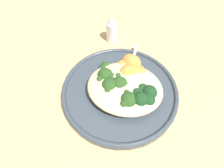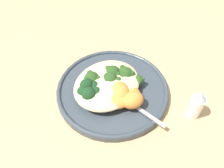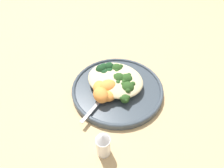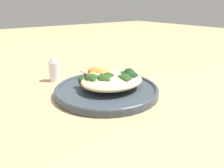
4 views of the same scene
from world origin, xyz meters
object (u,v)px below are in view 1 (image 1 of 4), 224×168
(broccoli_stalk_4, at_px, (122,83))
(sweet_potato_chunk_3, at_px, (131,62))
(broccoli_stalk_2, at_px, (115,81))
(broccoli_stalk_6, at_px, (129,98))
(spoon, at_px, (131,66))
(broccoli_stalk_0, at_px, (115,72))
(broccoli_stalk_1, at_px, (108,77))
(sweet_potato_chunk_1, at_px, (136,74))
(broccoli_stalk_3, at_px, (112,86))
(kale_tuft, at_px, (143,96))
(quinoa_mound, at_px, (124,88))
(sweet_potato_chunk_0, at_px, (125,66))
(broccoli_stalk_7, at_px, (131,96))
(sweet_potato_chunk_2, at_px, (128,73))
(salt_shaker, at_px, (112,30))
(broccoli_stalk_5, at_px, (127,91))
(plate, at_px, (120,90))

(broccoli_stalk_4, distance_m, sweet_potato_chunk_3, 0.07)
(broccoli_stalk_2, distance_m, broccoli_stalk_6, 0.06)
(broccoli_stalk_6, height_order, sweet_potato_chunk_3, broccoli_stalk_6)
(spoon, bearing_deg, broccoli_stalk_0, 136.87)
(broccoli_stalk_1, distance_m, sweet_potato_chunk_3, 0.08)
(sweet_potato_chunk_1, bearing_deg, broccoli_stalk_4, 56.21)
(broccoli_stalk_3, xyz_separation_m, spoon, (-0.03, -0.09, -0.02))
(sweet_potato_chunk_1, xyz_separation_m, kale_tuft, (-0.03, 0.07, 0.01))
(quinoa_mound, xyz_separation_m, sweet_potato_chunk_3, (-0.00, -0.08, 0.00))
(sweet_potato_chunk_1, height_order, kale_tuft, kale_tuft)
(quinoa_mound, bearing_deg, sweet_potato_chunk_0, -79.10)
(broccoli_stalk_0, height_order, sweet_potato_chunk_0, sweet_potato_chunk_0)
(broccoli_stalk_7, bearing_deg, broccoli_stalk_2, -127.00)
(sweet_potato_chunk_2, bearing_deg, spoon, -93.40)
(broccoli_stalk_6, bearing_deg, sweet_potato_chunk_1, 178.34)
(sweet_potato_chunk_1, bearing_deg, sweet_potato_chunk_3, -59.79)
(broccoli_stalk_3, relative_size, kale_tuft, 1.24)
(broccoli_stalk_4, relative_size, spoon, 0.55)
(sweet_potato_chunk_1, distance_m, salt_shaker, 0.19)
(sweet_potato_chunk_3, bearing_deg, sweet_potato_chunk_0, 38.74)
(broccoli_stalk_0, relative_size, kale_tuft, 1.86)
(broccoli_stalk_4, height_order, salt_shaker, salt_shaker)
(broccoli_stalk_1, bearing_deg, broccoli_stalk_5, 142.69)
(broccoli_stalk_4, xyz_separation_m, salt_shaker, (0.08, -0.20, -0.00))
(broccoli_stalk_2, xyz_separation_m, spoon, (-0.03, -0.07, -0.01))
(spoon, distance_m, salt_shaker, 0.15)
(broccoli_stalk_2, distance_m, sweet_potato_chunk_2, 0.04)
(broccoli_stalk_0, relative_size, broccoli_stalk_4, 1.71)
(broccoli_stalk_4, bearing_deg, broccoli_stalk_7, 94.08)
(broccoli_stalk_7, height_order, sweet_potato_chunk_3, sweet_potato_chunk_3)
(broccoli_stalk_0, xyz_separation_m, sweet_potato_chunk_0, (-0.02, -0.02, 0.00))
(broccoli_stalk_6, height_order, sweet_potato_chunk_1, broccoli_stalk_6)
(plate, height_order, broccoli_stalk_5, broccoli_stalk_5)
(broccoli_stalk_3, height_order, sweet_potato_chunk_1, broccoli_stalk_3)
(plate, bearing_deg, quinoa_mound, 143.48)
(broccoli_stalk_3, relative_size, sweet_potato_chunk_0, 1.66)
(broccoli_stalk_6, relative_size, kale_tuft, 1.52)
(broccoli_stalk_5, distance_m, sweet_potato_chunk_2, 0.05)
(broccoli_stalk_1, bearing_deg, sweet_potato_chunk_1, -166.74)
(plate, xyz_separation_m, broccoli_stalk_2, (0.02, -0.01, 0.02))
(broccoli_stalk_3, relative_size, broccoli_stalk_7, 0.82)
(quinoa_mound, bearing_deg, broccoli_stalk_5, 149.37)
(broccoli_stalk_3, distance_m, kale_tuft, 0.08)
(broccoli_stalk_4, height_order, sweet_potato_chunk_3, broccoli_stalk_4)
(sweet_potato_chunk_3, relative_size, salt_shaker, 0.66)
(plate, relative_size, broccoli_stalk_3, 3.66)
(broccoli_stalk_0, height_order, spoon, broccoli_stalk_0)
(broccoli_stalk_7, relative_size, sweet_potato_chunk_1, 1.40)
(broccoli_stalk_7, height_order, kale_tuft, kale_tuft)
(plate, xyz_separation_m, salt_shaker, (0.07, -0.20, 0.03))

